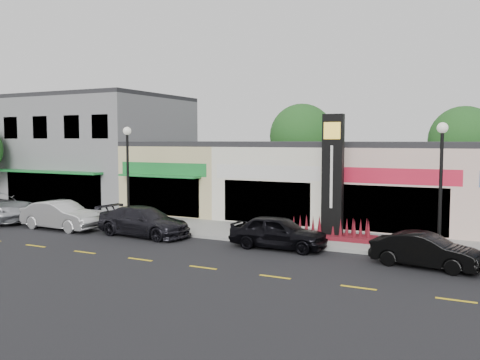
{
  "coord_description": "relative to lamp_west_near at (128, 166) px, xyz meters",
  "views": [
    {
      "loc": [
        9.82,
        -19.58,
        4.91
      ],
      "look_at": [
        -1.88,
        4.0,
        2.83
      ],
      "focal_mm": 38.0,
      "sensor_mm": 36.0,
      "label": 1
    }
  ],
  "objects": [
    {
      "name": "ground",
      "position": [
        8.0,
        -2.5,
        -3.48
      ],
      "size": [
        120.0,
        120.0,
        0.0
      ],
      "primitive_type": "plane",
      "color": "black",
      "rests_on": "ground"
    },
    {
      "name": "sidewalk",
      "position": [
        8.0,
        1.85,
        -3.4
      ],
      "size": [
        52.0,
        4.3,
        0.15
      ],
      "primitive_type": "cube",
      "color": "gray",
      "rests_on": "ground"
    },
    {
      "name": "curb",
      "position": [
        8.0,
        -0.4,
        -3.4
      ],
      "size": [
        52.0,
        0.2,
        0.15
      ],
      "primitive_type": "cube",
      "color": "gray",
      "rests_on": "ground"
    },
    {
      "name": "building_grey_2story",
      "position": [
        -10.0,
        8.98,
        0.67
      ],
      "size": [
        12.0,
        10.95,
        8.3
      ],
      "color": "slate",
      "rests_on": "ground"
    },
    {
      "name": "shop_beige",
      "position": [
        -0.5,
        8.96,
        -1.08
      ],
      "size": [
        7.0,
        10.85,
        4.8
      ],
      "color": "tan",
      "rests_on": "ground"
    },
    {
      "name": "shop_cream",
      "position": [
        6.5,
        8.97,
        -1.08
      ],
      "size": [
        7.0,
        10.01,
        4.8
      ],
      "color": "silver",
      "rests_on": "ground"
    },
    {
      "name": "shop_pink_w",
      "position": [
        13.5,
        8.97,
        -1.08
      ],
      "size": [
        7.0,
        10.01,
        4.8
      ],
      "color": "beige",
      "rests_on": "ground"
    },
    {
      "name": "tree_rear_west",
      "position": [
        4.0,
        17.0,
        1.74
      ],
      "size": [
        5.2,
        5.2,
        7.83
      ],
      "color": "#382619",
      "rests_on": "ground"
    },
    {
      "name": "tree_rear_mid",
      "position": [
        16.0,
        17.0,
        1.41
      ],
      "size": [
        4.8,
        4.8,
        7.29
      ],
      "color": "#382619",
      "rests_on": "ground"
    },
    {
      "name": "lamp_west_near",
      "position": [
        0.0,
        0.0,
        0.0
      ],
      "size": [
        0.44,
        0.44,
        5.47
      ],
      "color": "black",
      "rests_on": "sidewalk"
    },
    {
      "name": "lamp_east_near",
      "position": [
        16.0,
        0.0,
        0.0
      ],
      "size": [
        0.44,
        0.44,
        5.47
      ],
      "color": "black",
      "rests_on": "sidewalk"
    },
    {
      "name": "pylon_sign",
      "position": [
        11.0,
        1.7,
        -1.2
      ],
      "size": [
        4.2,
        1.3,
        6.0
      ],
      "color": "#560E17",
      "rests_on": "sidewalk"
    },
    {
      "name": "car_white_van",
      "position": [
        -3.27,
        -1.71,
        -2.7
      ],
      "size": [
        1.77,
        4.78,
        1.56
      ],
      "primitive_type": "imported",
      "rotation": [
        0.0,
        0.0,
        1.55
      ],
      "color": "silver",
      "rests_on": "ground"
    },
    {
      "name": "car_dark_sedan",
      "position": [
        1.98,
        -1.25,
        -2.73
      ],
      "size": [
        2.46,
        5.31,
        1.5
      ],
      "primitive_type": "imported",
      "rotation": [
        0.0,
        0.0,
        1.5
      ],
      "color": "black",
      "rests_on": "ground"
    },
    {
      "name": "car_black_sedan",
      "position": [
        9.29,
        -1.0,
        -2.72
      ],
      "size": [
        1.8,
        4.44,
        1.51
      ],
      "primitive_type": "imported",
      "rotation": [
        0.0,
        0.0,
        1.57
      ],
      "color": "black",
      "rests_on": "ground"
    },
    {
      "name": "car_black_conv",
      "position": [
        15.66,
        -1.68,
        -2.81
      ],
      "size": [
        2.05,
        4.22,
        1.33
      ],
      "primitive_type": "imported",
      "rotation": [
        0.0,
        0.0,
        1.41
      ],
      "color": "black",
      "rests_on": "ground"
    }
  ]
}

